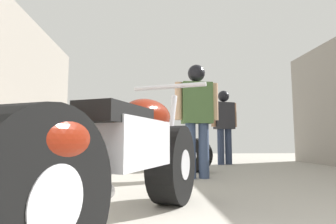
{
  "coord_description": "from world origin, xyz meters",
  "views": [
    {
      "loc": [
        -0.86,
        0.11,
        0.53
      ],
      "look_at": [
        -0.65,
        3.22,
        0.86
      ],
      "focal_mm": 28.98,
      "sensor_mm": 36.0,
      "label": 1
    }
  ],
  "objects_px": {
    "mechanic_in_blue": "(224,120)",
    "motorcycle_maroon_cruiser": "(129,160)",
    "motorcycle_black_naked": "(167,150)",
    "mechanic_with_helmet": "(197,109)"
  },
  "relations": [
    {
      "from": "mechanic_in_blue",
      "to": "motorcycle_maroon_cruiser",
      "type": "bearing_deg",
      "value": -112.27
    },
    {
      "from": "motorcycle_black_naked",
      "to": "mechanic_with_helmet",
      "type": "bearing_deg",
      "value": -73.4
    },
    {
      "from": "motorcycle_maroon_cruiser",
      "to": "mechanic_in_blue",
      "type": "relative_size",
      "value": 1.23
    },
    {
      "from": "motorcycle_black_naked",
      "to": "mechanic_with_helmet",
      "type": "height_order",
      "value": "mechanic_with_helmet"
    },
    {
      "from": "motorcycle_maroon_cruiser",
      "to": "mechanic_with_helmet",
      "type": "bearing_deg",
      "value": 70.33
    },
    {
      "from": "mechanic_in_blue",
      "to": "mechanic_with_helmet",
      "type": "relative_size",
      "value": 1.02
    },
    {
      "from": "mechanic_with_helmet",
      "to": "motorcycle_maroon_cruiser",
      "type": "bearing_deg",
      "value": -109.67
    },
    {
      "from": "motorcycle_black_naked",
      "to": "mechanic_with_helmet",
      "type": "relative_size",
      "value": 0.94
    },
    {
      "from": "mechanic_in_blue",
      "to": "mechanic_with_helmet",
      "type": "height_order",
      "value": "mechanic_in_blue"
    },
    {
      "from": "motorcycle_maroon_cruiser",
      "to": "motorcycle_black_naked",
      "type": "bearing_deg",
      "value": 82.64
    }
  ]
}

